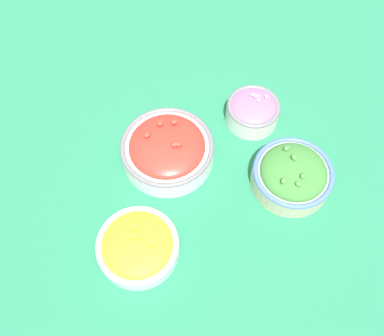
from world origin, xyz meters
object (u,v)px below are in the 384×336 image
Objects in this scene: bowl_squash at (138,246)px; bowl_broccoli at (292,174)px; bowl_cherry_tomatoes at (167,149)px; bowl_red_onion at (253,110)px.

bowl_squash is 0.95× the size of bowl_broccoli.
bowl_cherry_tomatoes is 0.23m from bowl_red_onion.
bowl_squash is (0.15, 0.18, -0.01)m from bowl_cherry_tomatoes.
bowl_broccoli is at bearing 86.47° from bowl_red_onion.
bowl_red_onion is at bearing -93.53° from bowl_broccoli.
bowl_red_onion is 0.19m from bowl_broccoli.
bowl_red_onion is 0.76× the size of bowl_squash.
bowl_broccoli is (-0.22, 0.18, -0.00)m from bowl_cherry_tomatoes.
bowl_squash is at bearing 25.92° from bowl_red_onion.
bowl_cherry_tomatoes is 1.19× the size of bowl_broccoli.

